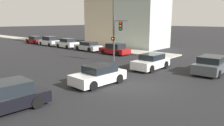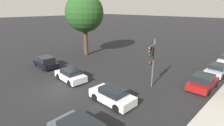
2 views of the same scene
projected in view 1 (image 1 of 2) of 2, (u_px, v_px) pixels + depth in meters
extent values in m
plane|color=black|center=(138.00, 86.00, 14.71)|extent=(300.00, 300.00, 0.00)
cube|color=#ADA89E|center=(42.00, 41.00, 45.61)|extent=(3.44, 60.00, 0.15)
cube|color=#ADBCB2|center=(142.00, 22.00, 34.41)|extent=(6.26, 6.70, 8.05)
cube|color=beige|center=(113.00, 12.00, 39.08)|extent=(7.55, 6.75, 11.45)
cylinder|color=#515456|center=(114.00, 39.00, 22.98)|extent=(0.14, 0.14, 4.80)
cylinder|color=#515456|center=(121.00, 21.00, 22.26)|extent=(0.48, 1.55, 0.10)
cube|color=black|center=(121.00, 26.00, 22.36)|extent=(0.36, 0.36, 0.90)
sphere|color=red|center=(120.00, 23.00, 22.14)|extent=(0.20, 0.20, 0.20)
sphere|color=#99660F|center=(120.00, 26.00, 22.20)|extent=(0.20, 0.20, 0.20)
sphere|color=#0F511E|center=(120.00, 29.00, 22.25)|extent=(0.20, 0.20, 0.20)
cube|color=black|center=(113.00, 39.00, 22.82)|extent=(0.30, 0.39, 0.35)
sphere|color=orange|center=(112.00, 39.00, 22.70)|extent=(0.18, 0.18, 0.18)
cube|color=silver|center=(98.00, 77.00, 14.98)|extent=(3.96, 1.94, 0.66)
cube|color=black|center=(100.00, 69.00, 14.97)|extent=(2.09, 1.64, 0.48)
cylinder|color=black|center=(93.00, 86.00, 13.60)|extent=(0.66, 0.25, 0.65)
cylinder|color=black|center=(77.00, 81.00, 14.74)|extent=(0.66, 0.25, 0.65)
cylinder|color=black|center=(119.00, 79.00, 15.29)|extent=(0.66, 0.25, 0.65)
cylinder|color=black|center=(103.00, 74.00, 16.43)|extent=(0.66, 0.25, 0.65)
cube|color=silver|center=(151.00, 63.00, 19.59)|extent=(3.97, 1.73, 0.70)
cube|color=black|center=(152.00, 57.00, 19.59)|extent=(2.07, 1.52, 0.49)
cylinder|color=black|center=(151.00, 69.00, 18.20)|extent=(0.67, 0.22, 0.67)
cylinder|color=black|center=(135.00, 66.00, 19.26)|extent=(0.67, 0.22, 0.67)
cylinder|color=black|center=(166.00, 65.00, 20.00)|extent=(0.67, 0.22, 0.67)
cylinder|color=black|center=(150.00, 62.00, 21.05)|extent=(0.67, 0.22, 0.67)
cube|color=black|center=(3.00, 101.00, 10.57)|extent=(4.24, 2.09, 0.60)
cube|color=black|center=(6.00, 88.00, 10.56)|extent=(2.24, 1.76, 0.64)
cylinder|color=black|center=(37.00, 102.00, 10.88)|extent=(0.64, 0.25, 0.63)
cylinder|color=black|center=(22.00, 94.00, 12.11)|extent=(0.64, 0.25, 0.63)
cube|color=#4C5156|center=(212.00, 66.00, 18.24)|extent=(4.67, 2.15, 0.76)
cube|color=black|center=(212.00, 59.00, 17.98)|extent=(2.46, 1.82, 0.50)
cylinder|color=black|center=(205.00, 65.00, 19.94)|extent=(0.64, 0.25, 0.63)
cylinder|color=black|center=(195.00, 70.00, 17.78)|extent=(0.64, 0.25, 0.63)
cylinder|color=black|center=(219.00, 74.00, 16.63)|extent=(0.64, 0.25, 0.63)
cube|color=maroon|center=(115.00, 51.00, 28.18)|extent=(1.94, 3.97, 0.64)
cube|color=black|center=(116.00, 46.00, 27.96)|extent=(1.68, 2.07, 0.61)
cylinder|color=black|center=(103.00, 52.00, 28.35)|extent=(0.23, 0.62, 0.61)
cylinder|color=black|center=(112.00, 50.00, 29.65)|extent=(0.23, 0.62, 0.61)
cylinder|color=black|center=(118.00, 54.00, 26.78)|extent=(0.23, 0.62, 0.61)
cylinder|color=black|center=(126.00, 52.00, 28.08)|extent=(0.23, 0.62, 0.61)
cube|color=#B7B7BC|center=(88.00, 47.00, 31.56)|extent=(1.91, 4.34, 0.65)
cube|color=black|center=(89.00, 43.00, 31.33)|extent=(1.64, 2.27, 0.46)
cylinder|color=black|center=(78.00, 48.00, 31.89)|extent=(0.24, 0.67, 0.67)
cylinder|color=black|center=(86.00, 47.00, 33.09)|extent=(0.24, 0.67, 0.67)
cylinder|color=black|center=(89.00, 50.00, 30.09)|extent=(0.24, 0.67, 0.67)
cylinder|color=black|center=(98.00, 49.00, 31.29)|extent=(0.24, 0.67, 0.67)
cube|color=silver|center=(67.00, 44.00, 34.81)|extent=(1.99, 4.06, 0.79)
cube|color=black|center=(68.00, 40.00, 34.58)|extent=(1.70, 2.13, 0.54)
cylinder|color=black|center=(58.00, 46.00, 35.08)|extent=(0.24, 0.65, 0.64)
cylinder|color=black|center=(67.00, 45.00, 36.32)|extent=(0.24, 0.65, 0.64)
cylinder|color=black|center=(67.00, 47.00, 33.40)|extent=(0.24, 0.65, 0.64)
cylinder|color=black|center=(76.00, 46.00, 34.64)|extent=(0.24, 0.65, 0.64)
cube|color=silver|center=(50.00, 42.00, 38.12)|extent=(1.97, 4.38, 0.78)
cube|color=black|center=(50.00, 38.00, 37.86)|extent=(1.72, 2.28, 0.65)
cylinder|color=black|center=(41.00, 44.00, 38.40)|extent=(0.22, 0.60, 0.60)
cylinder|color=black|center=(50.00, 43.00, 39.72)|extent=(0.22, 0.60, 0.60)
cylinder|color=black|center=(49.00, 45.00, 36.61)|extent=(0.22, 0.60, 0.60)
cylinder|color=black|center=(59.00, 44.00, 37.93)|extent=(0.22, 0.60, 0.60)
cube|color=maroon|center=(35.00, 41.00, 41.24)|extent=(1.76, 3.98, 0.62)
cube|color=black|center=(35.00, 38.00, 41.02)|extent=(1.53, 2.08, 0.58)
cylinder|color=black|center=(28.00, 42.00, 41.47)|extent=(0.23, 0.69, 0.69)
cylinder|color=black|center=(35.00, 41.00, 42.65)|extent=(0.23, 0.69, 0.69)
cylinder|color=black|center=(34.00, 42.00, 39.89)|extent=(0.23, 0.69, 0.69)
cylinder|color=black|center=(42.00, 42.00, 41.07)|extent=(0.23, 0.69, 0.69)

